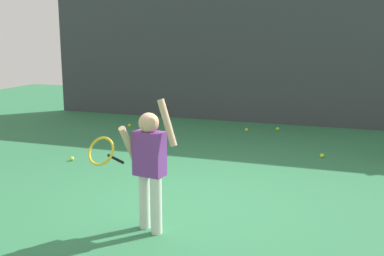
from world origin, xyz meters
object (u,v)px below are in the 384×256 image
object	(u,v)px
tennis_ball_0	(129,125)
tennis_ball_4	(278,129)
tennis_player	(148,161)
tennis_ball_6	(322,156)
tennis_ball_3	(247,130)
tennis_ball_5	(72,159)

from	to	relation	value
tennis_ball_0	tennis_ball_4	distance (m)	3.09
tennis_player	tennis_ball_6	size ratio (longest dim) A/B	20.46
tennis_ball_3	tennis_ball_4	xyz separation A→B (m)	(0.58, 0.30, 0.00)
tennis_player	tennis_ball_5	bearing A→B (deg)	146.45
tennis_ball_0	tennis_ball_3	xyz separation A→B (m)	(2.44, 0.36, 0.00)
tennis_player	tennis_ball_4	distance (m)	5.42
tennis_ball_4	tennis_ball_5	bearing A→B (deg)	-128.27
tennis_player	tennis_ball_0	distance (m)	5.40
tennis_player	tennis_ball_0	world-z (taller)	tennis_player
tennis_ball_3	tennis_player	bearing A→B (deg)	-88.39
tennis_ball_0	tennis_ball_4	xyz separation A→B (m)	(3.01, 0.66, 0.00)
tennis_ball_4	tennis_ball_3	bearing A→B (deg)	-152.32
tennis_player	tennis_ball_4	xyz separation A→B (m)	(0.43, 5.36, -0.69)
tennis_ball_0	tennis_ball_6	world-z (taller)	same
tennis_ball_4	tennis_ball_0	bearing A→B (deg)	-167.60
tennis_ball_3	tennis_ball_5	distance (m)	3.70
tennis_player	tennis_ball_0	xyz separation A→B (m)	(-2.58, 4.69, -0.69)
tennis_ball_5	tennis_ball_3	bearing A→B (deg)	55.84
tennis_ball_0	tennis_ball_6	distance (m)	4.20
tennis_ball_0	tennis_ball_4	size ratio (longest dim) A/B	1.00
tennis_ball_3	tennis_ball_6	xyz separation A→B (m)	(1.58, -1.58, 0.00)
tennis_player	tennis_ball_5	world-z (taller)	tennis_player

